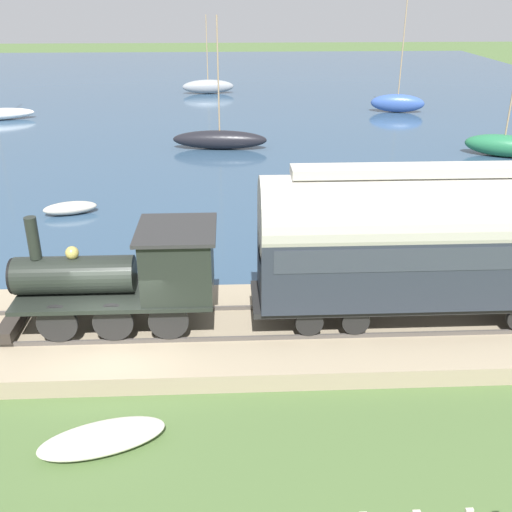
% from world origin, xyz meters
% --- Properties ---
extents(ground_plane, '(200.00, 200.00, 0.00)m').
position_xyz_m(ground_plane, '(0.00, 0.00, 0.00)').
color(ground_plane, '#476033').
extents(harbor_water, '(80.00, 80.00, 0.01)m').
position_xyz_m(harbor_water, '(43.77, 0.00, 0.00)').
color(harbor_water, '#2D4760').
rests_on(harbor_water, ground).
extents(rail_embankment, '(5.02, 56.00, 0.63)m').
position_xyz_m(rail_embankment, '(0.96, 0.00, 0.26)').
color(rail_embankment, gray).
rests_on(rail_embankment, ground).
extents(steam_locomotive, '(2.31, 5.95, 3.25)m').
position_xyz_m(steam_locomotive, '(0.96, -0.39, 2.27)').
color(steam_locomotive, black).
rests_on(steam_locomotive, rail_embankment).
extents(passenger_coach, '(2.34, 10.19, 4.50)m').
position_xyz_m(passenger_coach, '(0.96, -8.67, 3.10)').
color(passenger_coach, black).
rests_on(passenger_coach, rail_embankment).
extents(sailboat_black, '(1.83, 5.99, 7.84)m').
position_xyz_m(sailboat_black, '(23.26, -2.45, 0.61)').
color(sailboat_black, black).
rests_on(sailboat_black, harbor_water).
extents(sailboat_blue, '(2.15, 4.43, 9.44)m').
position_xyz_m(sailboat_blue, '(34.58, -16.68, 0.77)').
color(sailboat_blue, '#335199').
rests_on(sailboat_blue, harbor_water).
extents(sailboat_green, '(3.33, 4.66, 5.41)m').
position_xyz_m(sailboat_green, '(20.68, -19.43, 0.67)').
color(sailboat_green, '#236B42').
rests_on(sailboat_green, harbor_water).
extents(sailboat_gray, '(1.53, 4.91, 6.99)m').
position_xyz_m(sailboat_gray, '(44.46, -1.16, 0.68)').
color(sailboat_gray, gray).
rests_on(sailboat_gray, harbor_water).
extents(rowboat_far_out, '(1.52, 2.50, 0.55)m').
position_xyz_m(rowboat_far_out, '(11.79, 4.16, 0.28)').
color(rowboat_far_out, '#B7B2A3').
rests_on(rowboat_far_out, harbor_water).
extents(rowboat_mid_harbor, '(2.11, 2.56, 0.42)m').
position_xyz_m(rowboat_mid_harbor, '(6.70, -10.87, 0.22)').
color(rowboat_mid_harbor, beige).
rests_on(rowboat_mid_harbor, harbor_water).
extents(beached_dinghy, '(1.88, 3.00, 0.44)m').
position_xyz_m(beached_dinghy, '(-3.32, -0.08, 0.22)').
color(beached_dinghy, beige).
rests_on(beached_dinghy, ground).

